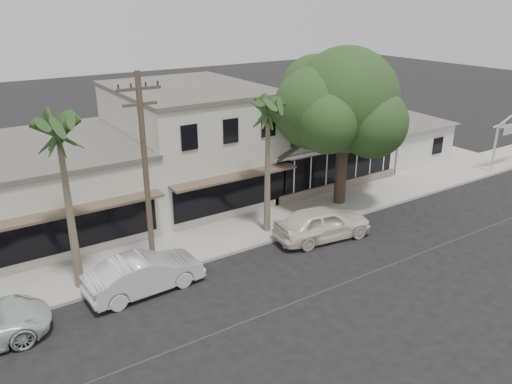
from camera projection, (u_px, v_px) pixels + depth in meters
ground at (382, 268)px, 22.91m from camera, size 140.00×140.00×0.00m
sidewalk_north at (161, 254)px, 24.07m from camera, size 90.00×3.50×0.15m
corner_shop at (302, 138)px, 34.25m from camera, size 10.40×8.60×5.10m
side_cottage at (394, 140)px, 38.07m from camera, size 6.00×6.00×3.00m
row_building_near at (190, 143)px, 30.74m from camera, size 8.00×10.00×6.50m
row_building_midnear at (38, 189)px, 26.57m from camera, size 10.00×10.00×4.20m
utility_pole at (146, 174)px, 20.64m from camera, size 1.80×0.24×9.00m
car_0 at (323, 223)px, 25.48m from camera, size 5.34×2.71×1.74m
car_1 at (145, 274)px, 20.90m from camera, size 5.02×1.95×1.63m
shade_tree at (341, 103)px, 28.08m from camera, size 8.35×7.55×9.26m
palm_east at (268, 111)px, 24.09m from camera, size 3.08×3.08×7.59m
palm_mid at (58, 132)px, 18.83m from camera, size 3.13×3.13×8.04m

